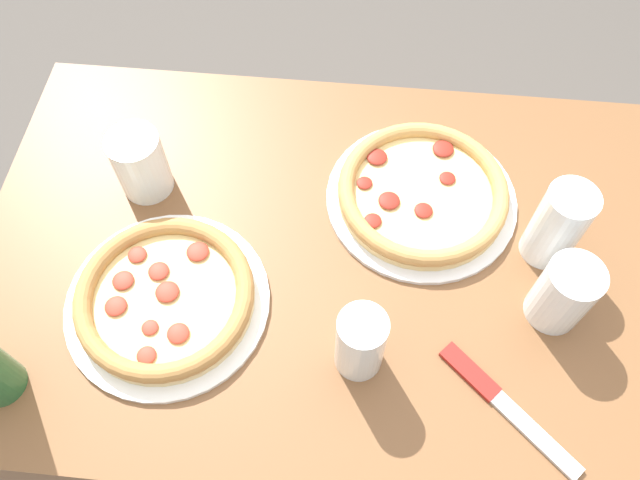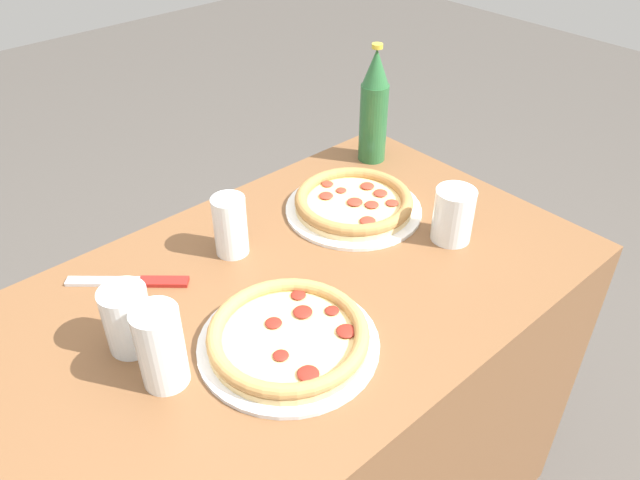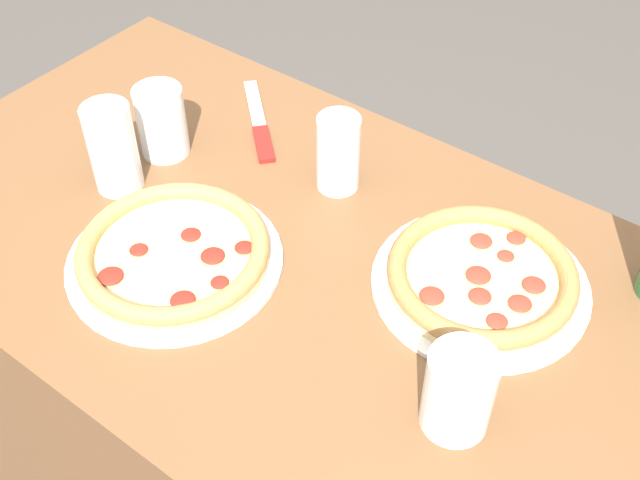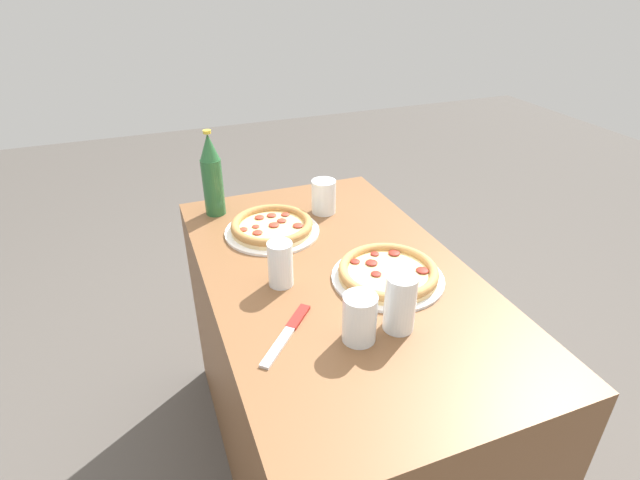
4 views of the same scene
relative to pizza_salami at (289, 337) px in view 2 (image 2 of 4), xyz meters
The scene contains 9 objects.
table 0.43m from the pizza_salami, 123.81° to the right, with size 1.18×0.69×0.77m.
pizza_salami is the anchor object (origin of this frame).
pizza_veggie 0.41m from the pizza_salami, 149.17° to the right, with size 0.29×0.29×0.04m.
glass_mango_juice 0.28m from the pizza_salami, 106.71° to the right, with size 0.06×0.06×0.12m.
glass_water 0.25m from the pizza_salami, 42.51° to the right, with size 0.08×0.08×0.11m.
glass_red_wine 0.20m from the pizza_salami, 20.99° to the right, with size 0.07×0.07×0.14m.
glass_cola 0.43m from the pizza_salami, behind, with size 0.08×0.08×0.11m.
beer_bottle 0.66m from the pizza_salami, 147.64° to the right, with size 0.07×0.07×0.28m.
knife 0.33m from the pizza_salami, 70.32° to the right, with size 0.18×0.17×0.01m.
Camera 2 is at (0.51, 0.67, 1.51)m, focal length 35.00 mm.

